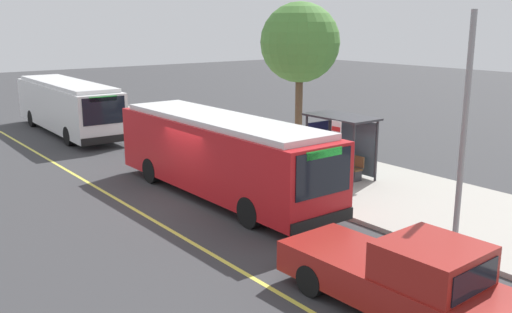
{
  "coord_description": "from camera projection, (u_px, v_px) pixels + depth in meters",
  "views": [
    {
      "loc": [
        17.01,
        -10.07,
        6.22
      ],
      "look_at": [
        1.84,
        1.53,
        1.69
      ],
      "focal_mm": 39.78,
      "sensor_mm": 36.0,
      "label": 1
    }
  ],
  "objects": [
    {
      "name": "route_sign_post",
      "position": [
        336.0,
        149.0,
        19.63
      ],
      "size": [
        0.44,
        0.08,
        2.8
      ],
      "color": "#333338",
      "rests_on": "sidewalk_curb"
    },
    {
      "name": "sidewalk_curb",
      "position": [
        313.0,
        171.0,
        24.06
      ],
      "size": [
        44.0,
        6.4,
        0.15
      ],
      "primitive_type": "cube",
      "color": "#A8A399",
      "rests_on": "ground_plane"
    },
    {
      "name": "lane_stripe_center",
      "position": [
        136.0,
        210.0,
        19.23
      ],
      "size": [
        36.0,
        0.14,
        0.01
      ],
      "primitive_type": "cube",
      "color": "#E0D64C",
      "rests_on": "ground_plane"
    },
    {
      "name": "pickup_truck",
      "position": [
        402.0,
        278.0,
        12.21
      ],
      "size": [
        5.47,
        2.2,
        1.85
      ],
      "color": "maroon",
      "rests_on": "ground_plane"
    },
    {
      "name": "street_tree_near_shelter",
      "position": [
        300.0,
        43.0,
        26.82
      ],
      "size": [
        3.79,
        3.79,
        7.04
      ],
      "color": "brown",
      "rests_on": "sidewalk_curb"
    },
    {
      "name": "ground_plane",
      "position": [
        192.0,
        198.0,
        20.54
      ],
      "size": [
        120.0,
        120.0,
        0.0
      ],
      "primitive_type": "plane",
      "color": "#38383A"
    },
    {
      "name": "waiting_bench",
      "position": [
        346.0,
        166.0,
        22.67
      ],
      "size": [
        1.6,
        0.48,
        0.95
      ],
      "color": "brown",
      "rests_on": "sidewalk_curb"
    },
    {
      "name": "transit_bus_main",
      "position": [
        221.0,
        153.0,
        20.44
      ],
      "size": [
        10.64,
        2.69,
        2.95
      ],
      "color": "red",
      "rests_on": "ground_plane"
    },
    {
      "name": "pedestrian_commuter",
      "position": [
        286.0,
        157.0,
        21.95
      ],
      "size": [
        0.24,
        0.4,
        1.69
      ],
      "color": "#282D47",
      "rests_on": "sidewalk_curb"
    },
    {
      "name": "bus_shelter",
      "position": [
        340.0,
        132.0,
        22.74
      ],
      "size": [
        2.9,
        1.6,
        2.48
      ],
      "color": "#333338",
      "rests_on": "sidewalk_curb"
    },
    {
      "name": "utility_pole",
      "position": [
        464.0,
        134.0,
        15.0
      ],
      "size": [
        0.16,
        0.16,
        6.4
      ],
      "primitive_type": "cylinder",
      "color": "gray",
      "rests_on": "sidewalk_curb"
    },
    {
      "name": "transit_bus_second",
      "position": [
        68.0,
        105.0,
        32.34
      ],
      "size": [
        11.35,
        2.85,
        2.95
      ],
      "color": "white",
      "rests_on": "ground_plane"
    }
  ]
}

